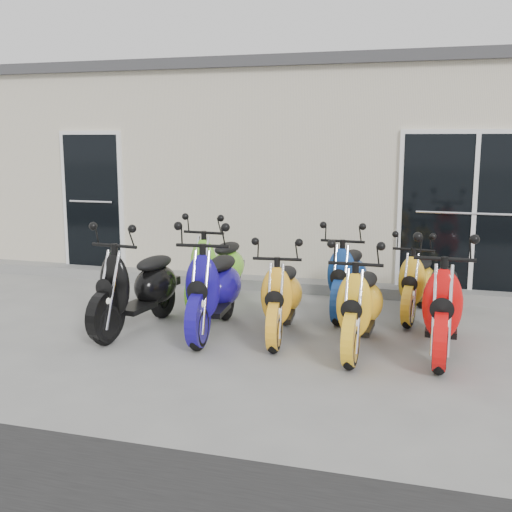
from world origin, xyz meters
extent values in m
plane|color=gray|center=(0.00, 0.00, 0.00)|extent=(80.00, 80.00, 0.00)
cube|color=beige|center=(0.00, 5.20, 1.60)|extent=(14.00, 6.00, 3.20)
cube|color=#3F3F42|center=(0.00, 5.20, 3.28)|extent=(14.20, 6.20, 0.16)
cube|color=gray|center=(0.00, 2.02, 0.07)|extent=(14.00, 0.40, 0.15)
cube|color=black|center=(-3.20, 2.17, 1.26)|extent=(1.07, 0.08, 2.22)
cube|color=black|center=(2.60, 2.17, 1.26)|extent=(2.02, 0.08, 2.22)
camera|label=1|loc=(2.25, -6.91, 2.19)|focal=45.00mm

